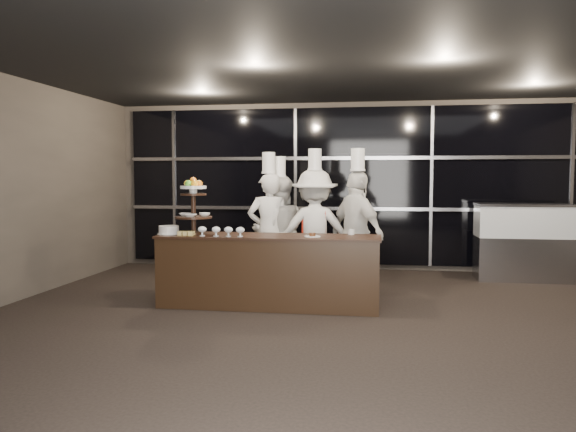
% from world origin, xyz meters
% --- Properties ---
extents(room, '(10.00, 10.00, 10.00)m').
position_xyz_m(room, '(0.00, 0.00, 1.50)').
color(room, black).
rests_on(room, ground).
extents(window_wall, '(8.60, 0.10, 2.80)m').
position_xyz_m(window_wall, '(0.00, 4.94, 1.50)').
color(window_wall, black).
rests_on(window_wall, ground).
extents(buffet_counter, '(2.84, 0.74, 0.92)m').
position_xyz_m(buffet_counter, '(-1.10, 1.85, 0.47)').
color(buffet_counter, black).
rests_on(buffet_counter, ground).
extents(display_stand, '(0.48, 0.48, 0.74)m').
position_xyz_m(display_stand, '(-2.10, 1.85, 1.34)').
color(display_stand, black).
rests_on(display_stand, buffet_counter).
extents(compotes, '(0.60, 0.11, 0.12)m').
position_xyz_m(compotes, '(-1.66, 1.63, 1.00)').
color(compotes, silver).
rests_on(compotes, buffet_counter).
extents(layer_cake, '(0.30, 0.30, 0.11)m').
position_xyz_m(layer_cake, '(-2.42, 1.80, 0.97)').
color(layer_cake, white).
rests_on(layer_cake, buffet_counter).
extents(pastry_squares, '(0.19, 0.13, 0.05)m').
position_xyz_m(pastry_squares, '(-2.15, 1.68, 0.95)').
color(pastry_squares, '#DBC16B').
rests_on(pastry_squares, buffet_counter).
extents(small_plate, '(0.20, 0.20, 0.05)m').
position_xyz_m(small_plate, '(-0.53, 1.75, 0.94)').
color(small_plate, white).
rests_on(small_plate, buffet_counter).
extents(chef_cup, '(0.08, 0.08, 0.07)m').
position_xyz_m(chef_cup, '(-0.06, 2.10, 0.96)').
color(chef_cup, white).
rests_on(chef_cup, buffet_counter).
extents(display_case, '(1.46, 0.64, 1.24)m').
position_xyz_m(display_case, '(2.59, 4.30, 0.69)').
color(display_case, '#A5A5AA').
rests_on(display_case, ground).
extents(chef_a, '(0.73, 0.60, 2.02)m').
position_xyz_m(chef_a, '(-1.30, 2.87, 0.89)').
color(chef_a, silver).
rests_on(chef_a, ground).
extents(chef_b, '(0.97, 0.86, 1.97)m').
position_xyz_m(chef_b, '(-1.18, 3.08, 0.85)').
color(chef_b, silver).
rests_on(chef_b, ground).
extents(chef_c, '(1.22, 0.81, 2.07)m').
position_xyz_m(chef_c, '(-0.62, 2.84, 0.89)').
color(chef_c, silver).
rests_on(chef_c, ground).
extents(chef_d, '(0.99, 1.06, 2.06)m').
position_xyz_m(chef_d, '(-0.00, 2.60, 0.89)').
color(chef_d, white).
rests_on(chef_d, ground).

